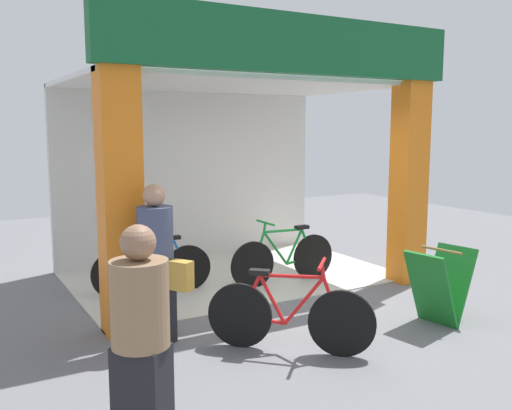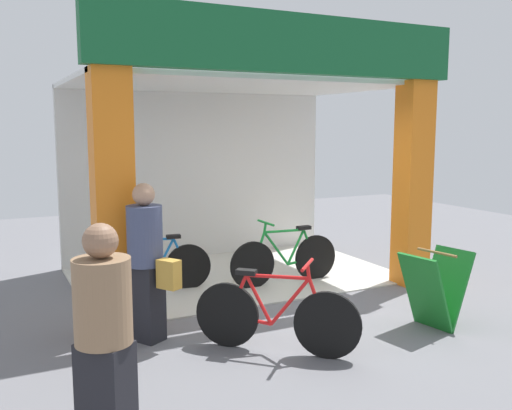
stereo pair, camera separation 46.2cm
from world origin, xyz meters
TOP-DOWN VIEW (x-y plane):
  - ground_plane at (0.00, 0.00)m, footprint 17.02×17.02m
  - shop_facade at (0.00, 1.45)m, footprint 4.71×3.22m
  - bicycle_inside_0 at (0.46, 0.74)m, footprint 1.66×0.45m
  - bicycle_inside_1 at (-1.31, 1.17)m, footprint 1.56×0.43m
  - bicycle_parked_0 at (-0.80, -1.32)m, footprint 1.24×1.17m
  - sandwich_board_sign at (1.09, -1.49)m, footprint 0.77×0.60m
  - pedestrian_0 at (-2.64, -2.42)m, footprint 0.52×0.52m
  - pedestrian_1 at (-1.83, -0.47)m, footprint 0.52×0.65m

SIDE VIEW (x-z plane):
  - ground_plane at x=0.00m, z-range 0.00..0.00m
  - bicycle_inside_1 at x=-1.31m, z-range -0.09..0.78m
  - bicycle_inside_0 at x=0.46m, z-range -0.09..0.82m
  - bicycle_parked_0 at x=-0.80m, z-range -0.09..0.82m
  - sandwich_board_sign at x=1.09m, z-range 0.00..0.86m
  - pedestrian_0 at x=-2.64m, z-range 0.03..1.63m
  - pedestrian_1 at x=-1.83m, z-range 0.03..1.66m
  - shop_facade at x=0.00m, z-range 0.11..3.59m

